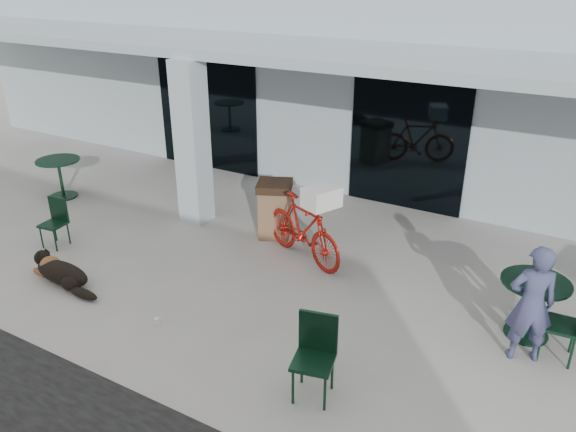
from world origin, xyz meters
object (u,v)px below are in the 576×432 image
Objects in this scene: cafe_chair_far_a at (313,360)px; cafe_chair_far_b at (560,324)px; cafe_table_far at (531,308)px; trash_receptacle at (275,209)px; person at (531,304)px; bicycle at (303,229)px; dog at (62,272)px; cafe_chair_near at (53,224)px; cafe_table_near at (61,178)px.

cafe_chair_far_b is (2.37, 2.19, -0.01)m from cafe_chair_far_a.
cafe_table_far is 0.85× the size of trash_receptacle.
cafe_table_far is at bearing -110.86° from person.
cafe_table_far is 4.68m from trash_receptacle.
cafe_chair_far_a reaches higher than cafe_chair_far_b.
cafe_chair_far_b is at bearing -14.34° from trash_receptacle.
person reaches higher than bicycle.
cafe_table_far is at bearing -72.67° from bicycle.
trash_receptacle is at bearing 114.14° from cafe_chair_far_a.
bicycle is at bearing -37.03° from person.
dog is at bearing -161.42° from cafe_table_far.
bicycle reaches higher than dog.
person is (7.80, 0.85, 0.36)m from cafe_chair_near.
cafe_chair_far_b is at bearing -40.46° from cafe_table_far.
cafe_chair_far_a is (7.59, -2.80, 0.09)m from cafe_table_near.
person is (2.01, 1.97, 0.29)m from cafe_chair_far_a.
person is at bearing -4.92° from cafe_table_near.
cafe_chair_far_a reaches higher than dog.
cafe_chair_far_b reaches higher than cafe_table_near.
trash_receptacle is (-2.60, 3.46, 0.02)m from cafe_chair_far_a.
cafe_table_near is at bearing 178.33° from cafe_table_far.
cafe_table_near is at bearing 147.01° from cafe_chair_far_a.
cafe_table_far is (6.61, 2.22, 0.22)m from dog.
cafe_chair_near is 0.86× the size of cafe_chair_far_a.
person is at bearing 31.78° from cafe_chair_far_a.
cafe_chair_near is at bearing -169.84° from cafe_table_far.
cafe_table_near is 0.90× the size of cafe_chair_far_b.
person is (-0.36, -0.22, 0.30)m from cafe_chair_far_b.
person is 1.52× the size of trash_receptacle.
cafe_table_near is 0.89× the size of cafe_chair_far_a.
cafe_table_near is 0.57× the size of person.
bicycle is at bearing -103.25° from cafe_chair_far_b.
cafe_table_far is at bearing -133.87° from cafe_chair_far_b.
bicycle is 1.53× the size of dog.
bicycle is at bearing 174.11° from cafe_table_far.
trash_receptacle is at bearing 81.20° from bicycle.
trash_receptacle is at bearing 64.03° from dog.
trash_receptacle reaches higher than cafe_chair_far_a.
cafe_table_near is 1.03× the size of cafe_chair_near.
dog is at bearing 163.56° from cafe_chair_far_a.
person reaches higher than dog.
cafe_chair_near is at bearing -143.77° from trash_receptacle.
trash_receptacle is at bearing 30.16° from cafe_chair_near.
cafe_table_far is at bearing 25.20° from dog.
trash_receptacle is (2.02, 3.17, 0.32)m from dog.
cafe_table_near is 9.64m from person.
cafe_table_near reaches higher than dog.
cafe_chair_far_b is (6.99, 1.90, 0.30)m from dog.
bicycle is 1.87× the size of cafe_chair_far_b.
person is at bearing -80.81° from bicycle.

